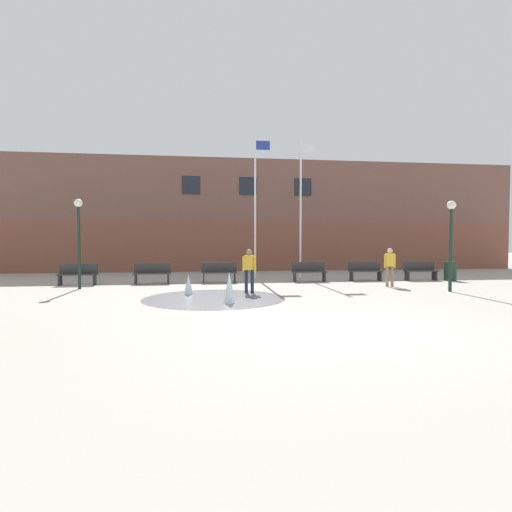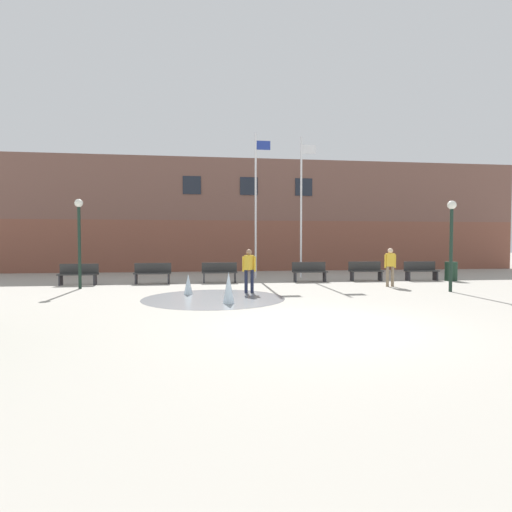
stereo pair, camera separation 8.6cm
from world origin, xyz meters
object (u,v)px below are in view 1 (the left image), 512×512
object	(u,v)px
teen_by_trashcan	(390,264)
lamp_post_right_lane	(451,231)
trash_can	(450,271)
park_bench_center	(219,272)
flagpole_left	(256,201)
park_bench_near_trashcan	(365,271)
flagpole_right	(301,203)
park_bench_far_right	(420,270)
park_bench_far_left	(78,274)
park_bench_under_right_flagpole	(309,271)
park_bench_left_of_flagpoles	(152,273)
adult_watching	(249,267)
lamp_post_left_lane	(79,229)

from	to	relation	value
teen_by_trashcan	lamp_post_right_lane	distance (m)	2.72
lamp_post_right_lane	trash_can	distance (m)	4.91
park_bench_center	flagpole_left	bearing A→B (deg)	46.33
park_bench_near_trashcan	flagpole_right	bearing A→B (deg)	141.78
park_bench_center	teen_by_trashcan	distance (m)	7.40
park_bench_center	park_bench_far_right	bearing A→B (deg)	-1.60
park_bench_far_right	trash_can	distance (m)	1.39
flagpole_left	lamp_post_right_lane	world-z (taller)	flagpole_left
park_bench_far_left	park_bench_near_trashcan	xyz separation A→B (m)	(12.95, 0.27, 0.00)
park_bench_far_left	park_bench_near_trashcan	distance (m)	12.95
park_bench_under_right_flagpole	park_bench_far_left	bearing A→B (deg)	-178.97
lamp_post_right_lane	flagpole_right	bearing A→B (deg)	122.74
park_bench_center	trash_can	xyz separation A→B (m)	(10.94, -0.55, -0.03)
park_bench_far_left	teen_by_trashcan	world-z (taller)	teen_by_trashcan
park_bench_under_right_flagpole	park_bench_near_trashcan	bearing A→B (deg)	1.82
park_bench_left_of_flagpoles	teen_by_trashcan	xyz separation A→B (m)	(9.90, -2.38, 0.45)
park_bench_near_trashcan	flagpole_right	size ratio (longest dim) A/B	0.22
adult_watching	flagpole_right	xyz separation A→B (m)	(3.37, 5.78, 2.92)
park_bench_near_trashcan	teen_by_trashcan	size ratio (longest dim) A/B	1.01
park_bench_far_right	adult_watching	world-z (taller)	adult_watching
teen_by_trashcan	trash_can	bearing A→B (deg)	-141.93
park_bench_under_right_flagpole	lamp_post_left_lane	distance (m)	10.02
adult_watching	trash_can	distance (m)	10.51
park_bench_center	lamp_post_left_lane	distance (m)	6.09
teen_by_trashcan	lamp_post_left_lane	distance (m)	12.63
teen_by_trashcan	adult_watching	bearing A→B (deg)	24.03
park_bench_under_right_flagpole	trash_can	distance (m)	6.80
park_bench_under_right_flagpole	park_bench_left_of_flagpoles	bearing A→B (deg)	179.95
park_bench_under_right_flagpole	park_bench_near_trashcan	xyz separation A→B (m)	(2.76, 0.09, 0.00)
park_bench_far_right	teen_by_trashcan	world-z (taller)	teen_by_trashcan
park_bench_center	teen_by_trashcan	size ratio (longest dim) A/B	1.01
park_bench_under_right_flagpole	park_bench_far_right	xyz separation A→B (m)	(5.42, -0.16, 0.00)
lamp_post_right_lane	adult_watching	bearing A→B (deg)	175.29
park_bench_left_of_flagpoles	park_bench_under_right_flagpole	xyz separation A→B (m)	(7.11, -0.01, 0.00)
adult_watching	teen_by_trashcan	size ratio (longest dim) A/B	1.00
park_bench_far_right	flagpole_right	distance (m)	6.67
teen_by_trashcan	flagpole_right	world-z (taller)	flagpole_right
park_bench_far_right	flagpole_left	distance (m)	8.69
park_bench_under_right_flagpole	lamp_post_left_lane	xyz separation A→B (m)	(-9.73, -1.52, 1.86)
flagpole_right	park_bench_far_left	bearing A→B (deg)	-167.29
flagpole_left	lamp_post_right_lane	size ratio (longest dim) A/B	2.18
park_bench_left_of_flagpoles	flagpole_left	bearing A→B (deg)	23.62
park_bench_far_left	park_bench_center	bearing A→B (deg)	2.79
adult_watching	lamp_post_right_lane	distance (m)	7.62
park_bench_far_right	lamp_post_right_lane	world-z (taller)	lamp_post_right_lane
flagpole_right	lamp_post_left_lane	world-z (taller)	flagpole_right
park_bench_far_left	trash_can	world-z (taller)	park_bench_far_left
park_bench_under_right_flagpole	flagpole_right	size ratio (longest dim) A/B	0.22
park_bench_far_right	teen_by_trashcan	bearing A→B (deg)	-139.89
flagpole_left	lamp_post_right_lane	xyz separation A→B (m)	(6.47, -6.39, -1.67)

